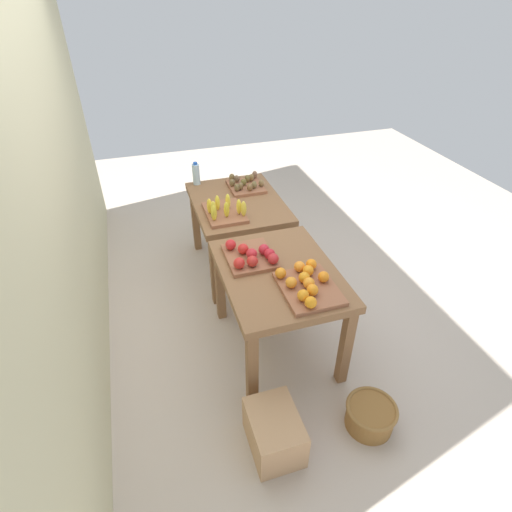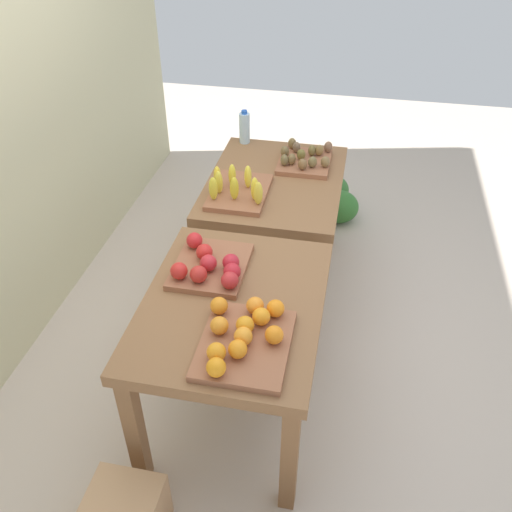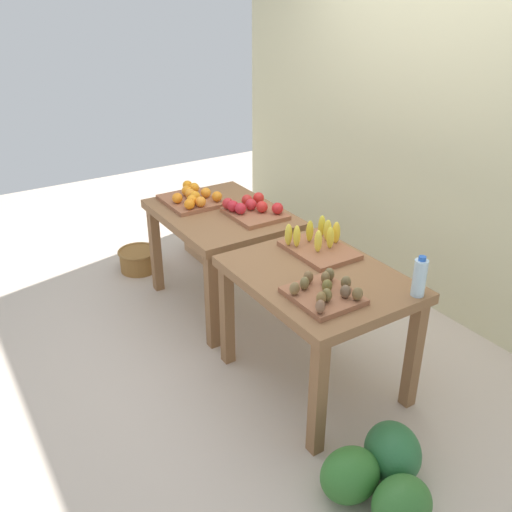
{
  "view_description": "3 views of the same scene",
  "coord_description": "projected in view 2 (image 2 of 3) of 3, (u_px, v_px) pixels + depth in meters",
  "views": [
    {
      "loc": [
        -2.69,
        0.83,
        2.48
      ],
      "look_at": [
        -0.06,
        0.01,
        0.54
      ],
      "focal_mm": 28.47,
      "sensor_mm": 36.0,
      "label": 1
    },
    {
      "loc": [
        -2.32,
        -0.46,
        2.39
      ],
      "look_at": [
        -0.03,
        0.0,
        0.61
      ],
      "focal_mm": 38.45,
      "sensor_mm": 36.0,
      "label": 2
    },
    {
      "loc": [
        2.71,
        -1.78,
        2.24
      ],
      "look_at": [
        -0.06,
        -0.02,
        0.61
      ],
      "focal_mm": 39.34,
      "sensor_mm": 36.0,
      "label": 3
    }
  ],
  "objects": [
    {
      "name": "display_table_right",
      "position": [
        275.0,
        195.0,
        3.38
      ],
      "size": [
        1.04,
        0.8,
        0.75
      ],
      "color": "brown",
      "rests_on": "ground_plane"
    },
    {
      "name": "banana_crate",
      "position": [
        238.0,
        189.0,
        3.13
      ],
      "size": [
        0.44,
        0.32,
        0.17
      ],
      "color": "#965C3E",
      "rests_on": "display_table_right"
    },
    {
      "name": "water_bottle",
      "position": [
        245.0,
        128.0,
        3.65
      ],
      "size": [
        0.07,
        0.07,
        0.23
      ],
      "color": "silver",
      "rests_on": "display_table_right"
    },
    {
      "name": "apple_bin",
      "position": [
        210.0,
        265.0,
        2.57
      ],
      "size": [
        0.4,
        0.35,
        0.11
      ],
      "color": "#965C3E",
      "rests_on": "display_table_left"
    },
    {
      "name": "display_table_left",
      "position": [
        233.0,
        319.0,
        2.5
      ],
      "size": [
        1.04,
        0.8,
        0.75
      ],
      "color": "brown",
      "rests_on": "ground_plane"
    },
    {
      "name": "ground_plane",
      "position": [
        257.0,
        333.0,
        3.33
      ],
      "size": [
        8.0,
        8.0,
        0.0
      ],
      "primitive_type": "plane",
      "color": "#C3B1A0"
    },
    {
      "name": "watermelon_pile",
      "position": [
        323.0,
        199.0,
        4.31
      ],
      "size": [
        0.6,
        0.63,
        0.28
      ],
      "color": "#316A2B",
      "rests_on": "ground_plane"
    },
    {
      "name": "kiwi_bin",
      "position": [
        304.0,
        159.0,
        3.45
      ],
      "size": [
        0.36,
        0.33,
        0.1
      ],
      "color": "#965C3E",
      "rests_on": "display_table_right"
    },
    {
      "name": "orange_bin",
      "position": [
        244.0,
        337.0,
        2.21
      ],
      "size": [
        0.47,
        0.37,
        0.11
      ],
      "color": "#965C3E",
      "rests_on": "display_table_left"
    }
  ]
}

